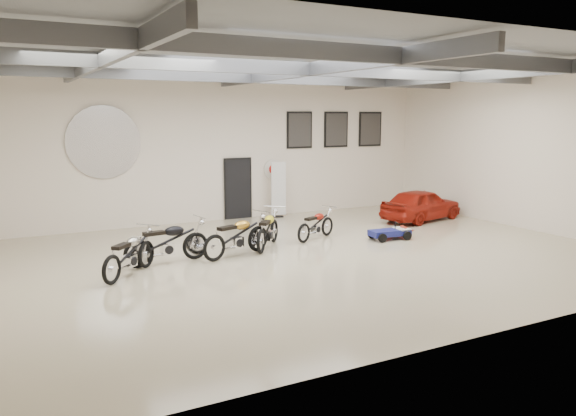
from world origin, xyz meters
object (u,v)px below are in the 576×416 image
motorcycle_silver (129,253)px  banner_stand (279,190)px  go_kart (393,230)px  motorcycle_black (167,241)px  vintage_car (421,204)px  motorcycle_gold (237,235)px  motorcycle_yellow (268,229)px  motorcycle_red (316,224)px

motorcycle_silver → banner_stand: bearing=-7.0°
banner_stand → go_kart: bearing=-62.4°
motorcycle_black → vintage_car: size_ratio=0.65×
motorcycle_gold → go_kart: bearing=-21.6°
motorcycle_yellow → vintage_car: bearing=-39.2°
motorcycle_yellow → motorcycle_red: motorcycle_yellow is taller
banner_stand → motorcycle_gold: bearing=-115.6°
motorcycle_gold → vintage_car: 7.86m
go_kart → motorcycle_black: bearing=-177.5°
motorcycle_gold → motorcycle_yellow: motorcycle_gold is taller
motorcycle_black → motorcycle_yellow: 2.97m
motorcycle_silver → motorcycle_black: 1.23m
banner_stand → motorcycle_yellow: banner_stand is taller
banner_stand → motorcycle_yellow: size_ratio=0.96×
motorcycle_silver → go_kart: (7.77, 0.27, -0.26)m
banner_stand → motorcycle_black: 7.02m
motorcycle_silver → motorcycle_gold: size_ratio=0.95×
vintage_car → motorcycle_red: bearing=87.9°
go_kart → motorcycle_gold: bearing=-177.4°
motorcycle_red → vintage_car: bearing=-14.5°
motorcycle_silver → motorcycle_yellow: 4.13m
motorcycle_gold → go_kart: size_ratio=1.43×
motorcycle_gold → motorcycle_red: bearing=-3.0°
motorcycle_yellow → go_kart: 3.85m
motorcycle_black → motorcycle_red: (4.67, 0.69, -0.10)m
motorcycle_black → motorcycle_red: size_ratio=1.22×
go_kart → vintage_car: size_ratio=0.45×
banner_stand → motorcycle_red: banner_stand is taller
motorcycle_gold → vintage_car: size_ratio=0.65×
motorcycle_silver → motorcycle_black: size_ratio=0.94×
motorcycle_gold → go_kart: 4.92m
motorcycle_black → vintage_car: (9.48, 1.59, 0.00)m
motorcycle_red → motorcycle_gold: bearing=170.4°
banner_stand → go_kart: (1.34, -4.87, -0.70)m
go_kart → vintage_car: bearing=41.0°
motorcycle_black → motorcycle_gold: (1.81, -0.11, -0.00)m
motorcycle_gold → motorcycle_yellow: size_ratio=1.05×
motorcycle_gold → go_kart: motorcycle_gold is taller
motorcycle_yellow → motorcycle_gold: bearing=154.1°
motorcycle_black → vintage_car: vintage_car is taller
banner_stand → motorcycle_silver: 8.24m
banner_stand → motorcycle_black: size_ratio=0.90×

